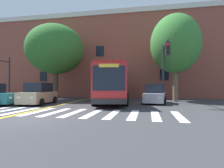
# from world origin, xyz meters

# --- Properties ---
(ground_plane) EXTENTS (120.00, 120.00, 0.00)m
(ground_plane) POSITION_xyz_m (0.00, 0.00, 0.00)
(ground_plane) COLOR #38383A
(crosswalk) EXTENTS (14.68, 3.77, 0.01)m
(crosswalk) POSITION_xyz_m (0.34, 2.10, 0.00)
(crosswalk) COLOR white
(crosswalk) RESTS_ON ground
(lane_line_yellow_inner) EXTENTS (0.12, 36.00, 0.01)m
(lane_line_yellow_inner) POSITION_xyz_m (-1.42, 16.10, 0.00)
(lane_line_yellow_inner) COLOR gold
(lane_line_yellow_inner) RESTS_ON ground
(lane_line_yellow_outer) EXTENTS (0.12, 36.00, 0.01)m
(lane_line_yellow_outer) POSITION_xyz_m (-1.26, 16.10, 0.00)
(lane_line_yellow_outer) COLOR gold
(lane_line_yellow_outer) RESTS_ON ground
(city_bus) EXTENTS (4.22, 11.84, 3.35)m
(city_bus) POSITION_xyz_m (2.40, 9.40, 1.80)
(city_bus) COLOR #B22323
(city_bus) RESTS_ON ground
(car_tan_near_lane) EXTENTS (2.29, 4.23, 1.87)m
(car_tan_near_lane) POSITION_xyz_m (-3.49, 6.22, 0.86)
(car_tan_near_lane) COLOR tan
(car_tan_near_lane) RESTS_ON ground
(car_silver_far_lane) EXTENTS (2.39, 4.31, 1.79)m
(car_silver_far_lane) POSITION_xyz_m (6.61, 8.87, 0.82)
(car_silver_far_lane) COLOR #B7BABF
(car_silver_far_lane) RESTS_ON ground
(car_red_behind_bus) EXTENTS (2.36, 5.15, 2.36)m
(car_red_behind_bus) POSITION_xyz_m (3.38, 19.70, 1.11)
(car_red_behind_bus) COLOR #AD1E1E
(car_red_behind_bus) RESTS_ON ground
(traffic_light_near_corner) EXTENTS (0.34, 3.76, 5.58)m
(traffic_light_near_corner) POSITION_xyz_m (7.41, 7.80, 3.69)
(traffic_light_near_corner) COLOR #28282D
(traffic_light_near_corner) RESTS_ON ground
(traffic_light_far_corner) EXTENTS (0.59, 3.34, 4.76)m
(traffic_light_far_corner) POSITION_xyz_m (-8.87, 7.73, 3.14)
(traffic_light_far_corner) COLOR #28282D
(traffic_light_far_corner) RESTS_ON ground
(street_tree_curbside_large) EXTENTS (5.35, 5.58, 9.10)m
(street_tree_curbside_large) POSITION_xyz_m (8.84, 11.36, 6.01)
(street_tree_curbside_large) COLOR brown
(street_tree_curbside_large) RESTS_ON ground
(street_tree_curbside_small) EXTENTS (9.02, 9.09, 8.93)m
(street_tree_curbside_small) POSITION_xyz_m (-4.79, 11.47, 5.97)
(street_tree_curbside_small) COLOR #4C3D2D
(street_tree_curbside_small) RESTS_ON ground
(building_facade) EXTENTS (42.39, 6.62, 12.06)m
(building_facade) POSITION_xyz_m (-0.30, 18.61, 6.04)
(building_facade) COLOR brown
(building_facade) RESTS_ON ground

